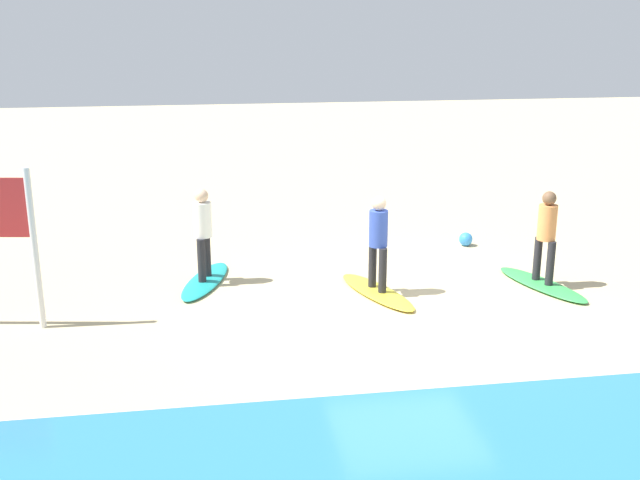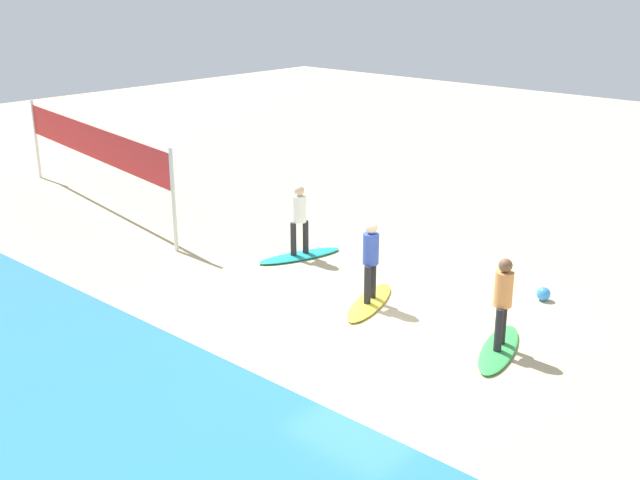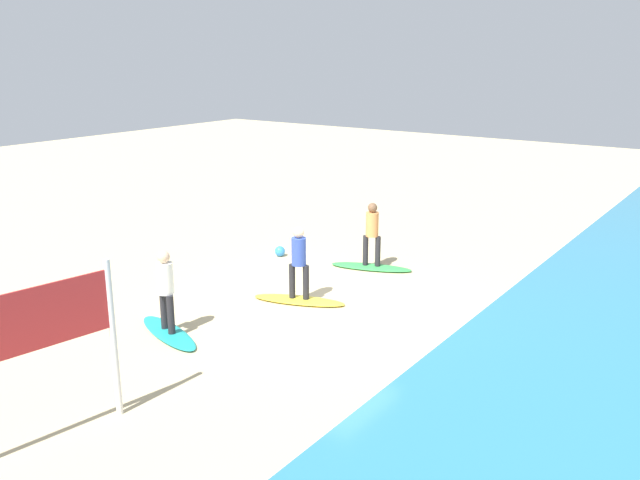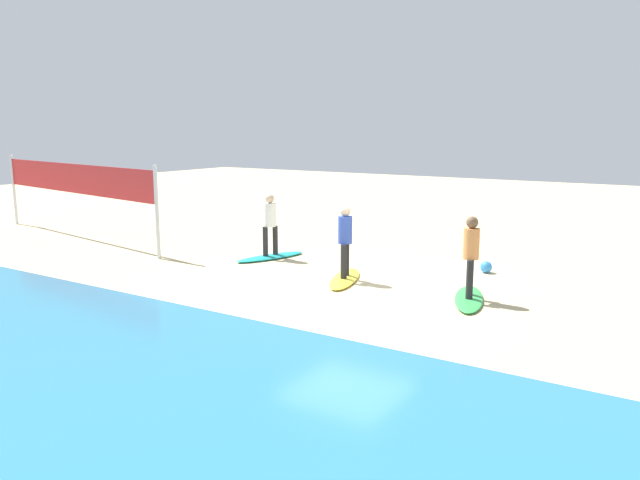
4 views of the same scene
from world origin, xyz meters
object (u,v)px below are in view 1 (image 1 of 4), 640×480
Objects in this scene: beach_ball at (466,239)px; surfboard_green at (542,284)px; surfboard_yellow at (377,292)px; surfer_green at (547,230)px; surfer_yellow at (378,237)px; surfboard_teal at (205,281)px; surfer_teal at (203,228)px.

surfboard_green is at bearing 100.84° from beach_ball.
surfboard_yellow is at bearing 45.50° from beach_ball.
beach_ball is at bearing -79.16° from surfer_green.
surfboard_teal is (2.92, -1.03, -0.99)m from surfer_yellow.
surfer_yellow and surfer_teal have the same top height.
surfer_green is 5.77× the size of beach_ball.
surfer_green is 3.13m from surfboard_yellow.
surfboard_yellow is (2.97, -0.09, 0.00)m from surfboard_green.
surfer_yellow is at bearing 160.58° from surfer_teal.
surfboard_yellow is (2.97, -0.09, -0.99)m from surfer_green.
surfer_green is 5.99m from surfer_teal.
surfboard_yellow and surfboard_teal have the same top height.
surfer_yellow is 3.25m from surfboard_teal.
surfboard_teal is at bearing -129.11° from surfboard_yellow.
surfer_yellow is (2.97, -0.09, 0.00)m from surfer_green.
surfer_green and surfer_yellow have the same top height.
surfer_green is 2.80m from beach_ball.
surfboard_teal is 5.59m from beach_ball.
surfboard_yellow is at bearing 160.58° from surfer_teal.
beach_ball is at bearing -164.58° from surfer_teal.
surfboard_yellow is 1.00× the size of surfboard_teal.
surfboard_green is 2.65m from beach_ball.
surfer_green is 1.00× the size of surfer_yellow.
surfboard_green is at bearing 178.36° from surfer_yellow.
surfer_green reaches higher than surfboard_green.
surfer_yellow is (-0.00, -0.00, 0.99)m from surfboard_yellow.
beach_ball reaches higher than surfboard_teal.
beach_ball is (-2.47, -2.52, 0.10)m from surfboard_yellow.
surfer_teal is 5.66m from beach_ball.
surfer_green is 0.78× the size of surfboard_teal.
surfboard_teal is 7.39× the size of beach_ball.
beach_ball is (-5.39, -1.49, 0.10)m from surfboard_teal.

